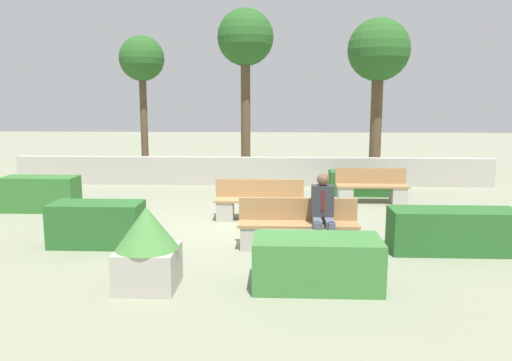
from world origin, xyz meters
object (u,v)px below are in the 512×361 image
at_px(planter_corner_left, 147,246).
at_px(tree_center_right, 379,54).
at_px(bench_front, 298,229).
at_px(person_seated_man, 323,209).
at_px(bench_right_side, 259,205).
at_px(bench_left_side, 372,190).
at_px(tree_leftmost, 142,62).
at_px(tree_center_left, 245,42).

height_order(planter_corner_left, tree_center_right, tree_center_right).
height_order(bench_front, person_seated_man, person_seated_man).
relative_size(bench_right_side, tree_center_right, 0.37).
bearing_deg(bench_left_side, bench_right_side, -135.71).
bearing_deg(bench_right_side, tree_center_right, 50.68).
height_order(bench_right_side, tree_leftmost, tree_leftmost).
bearing_deg(person_seated_man, planter_corner_left, -144.85).
bearing_deg(planter_corner_left, tree_center_right, 63.88).
height_order(bench_left_side, tree_center_right, tree_center_right).
relative_size(bench_front, tree_leftmost, 0.45).
bearing_deg(planter_corner_left, person_seated_man, 35.15).
bearing_deg(tree_leftmost, person_seated_man, -57.97).
relative_size(planter_corner_left, tree_center_right, 0.22).
distance_m(bench_right_side, tree_center_left, 7.61).
distance_m(bench_front, planter_corner_left, 2.92).
bearing_deg(tree_center_left, tree_center_right, -1.64).
height_order(bench_left_side, person_seated_man, person_seated_man).
bearing_deg(bench_front, tree_leftmost, 120.42).
distance_m(bench_left_side, person_seated_man, 4.47).
bearing_deg(bench_front, bench_right_side, 110.16).
relative_size(bench_front, tree_center_left, 0.38).
bearing_deg(bench_left_side, tree_center_left, 137.69).
height_order(bench_left_side, tree_leftmost, tree_leftmost).
relative_size(bench_front, person_seated_man, 1.56).
relative_size(bench_front, bench_right_side, 1.09).
height_order(tree_leftmost, tree_center_left, tree_center_left).
distance_m(tree_center_left, tree_center_right, 4.38).
xyz_separation_m(person_seated_man, tree_leftmost, (-5.38, 8.61, 3.08)).
bearing_deg(planter_corner_left, tree_center_left, 86.27).
bearing_deg(bench_right_side, person_seated_man, -71.10).
height_order(bench_left_side, planter_corner_left, planter_corner_left).
height_order(bench_right_side, tree_center_right, tree_center_right).
height_order(tree_center_left, tree_center_right, tree_center_left).
bearing_deg(person_seated_man, tree_center_right, 73.75).
xyz_separation_m(bench_right_side, tree_center_right, (3.64, 6.23, 3.71)).
distance_m(tree_leftmost, tree_center_left, 3.55).
distance_m(planter_corner_left, tree_center_right, 11.94).
distance_m(bench_right_side, tree_center_right, 8.12).
distance_m(person_seated_man, planter_corner_left, 3.14).
xyz_separation_m(bench_front, tree_center_right, (2.88, 8.31, 3.71)).
xyz_separation_m(bench_front, bench_right_side, (-0.76, 2.08, -0.01)).
bearing_deg(bench_right_side, planter_corner_left, -118.03).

